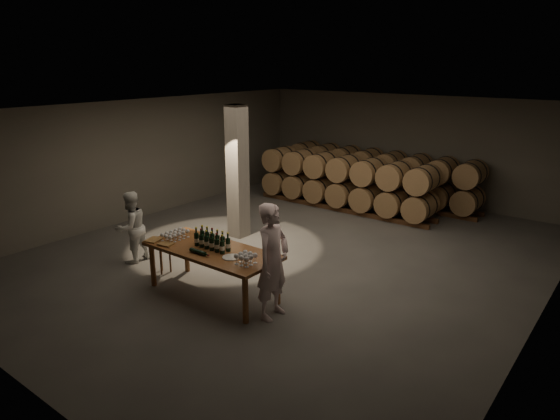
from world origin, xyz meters
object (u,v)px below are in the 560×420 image
Objects in this scene: bottle_cluster at (212,242)px; person_man at (273,261)px; stool at (163,250)px; person_woman at (131,227)px; plate at (231,257)px; notebook_near at (166,244)px; tasting_table at (212,254)px.

person_man is (1.39, 0.01, -0.03)m from bottle_cluster.
person_woman is at bearing -179.12° from stool.
person_woman reaches higher than plate.
bottle_cluster is 2.50m from person_woman.
person_woman reaches higher than bottle_cluster.
plate is 0.52× the size of stool.
bottle_cluster is at bearing -3.04° from stool.
person_woman is (-2.49, 0.06, -0.25)m from bottle_cluster.
notebook_near is (-1.39, -0.28, 0.01)m from plate.
bottle_cluster is (-0.00, 0.02, 0.23)m from tasting_table.
bottle_cluster reaches higher than notebook_near.
notebook_near is at bearing 96.47° from person_man.
stool is 2.93m from person_man.
notebook_near is 2.24m from person_man.
tasting_table is 8.37× the size of plate.
tasting_table is 1.40m from person_man.
stool is at bearing 84.59° from person_man.
notebook_near is at bearing 72.60° from person_woman.
person_man is at bearing 9.26° from plate.
stool is (-1.50, 0.08, -0.54)m from bottle_cluster.
plate is 3.07m from person_woman.
stool is 0.30× the size of person_man.
notebook_near is at bearing -153.89° from bottle_cluster.
bottle_cluster is 1.39m from person_man.
tasting_table is at bearing 87.33° from person_man.
notebook_near is 0.43× the size of stool.
person_man is at bearing -0.66° from notebook_near.
plate is at bearing -5.49° from stool.
bottle_cluster is 0.37× the size of person_man.
tasting_table is 3.52× the size of bottle_cluster.
person_woman is at bearing 176.56° from plate.
person_man reaches higher than person_woman.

